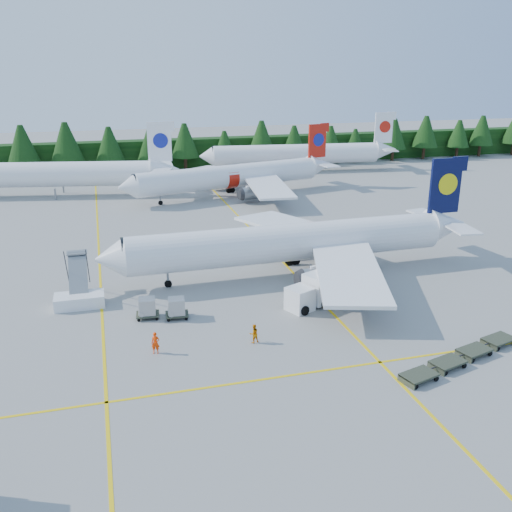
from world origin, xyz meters
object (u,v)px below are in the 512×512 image
object	(u,v)px
airliner_navy	(283,244)
airstairs	(79,296)
airliner_red	(226,177)
service_truck	(316,290)

from	to	relation	value
airliner_navy	airstairs	size ratio (longest dim) A/B	6.55
airstairs	airliner_red	bearing A→B (deg)	60.25
service_truck	airliner_red	bearing A→B (deg)	63.33
airliner_navy	airstairs	world-z (taller)	airliner_navy
airliner_navy	airstairs	xyz separation A→B (m)	(-20.57, -2.49, -2.60)
service_truck	airliner_navy	bearing A→B (deg)	69.52
airliner_red	service_truck	world-z (taller)	airliner_red
service_truck	airstairs	bearing A→B (deg)	140.46
airstairs	service_truck	world-z (taller)	airstairs
airliner_red	service_truck	xyz separation A→B (m)	(-1.88, -46.01, -1.90)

